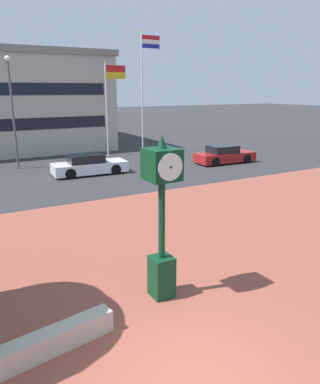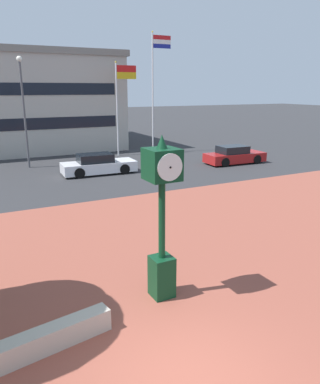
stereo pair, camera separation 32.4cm
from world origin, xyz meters
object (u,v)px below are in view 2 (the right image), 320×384
object	(u,v)px
car_street_mid	(234,156)
street_lamp_post	(23,102)
street_clock	(162,212)
flagpole_primary	(120,99)
car_street_far	(98,165)
flagpole_secondary	(155,83)

from	to	relation	value
car_street_mid	street_lamp_post	size ratio (longest dim) A/B	0.62
street_clock	flagpole_primary	xyz separation A→B (m)	(6.82, 20.58, 2.11)
car_street_mid	flagpole_primary	size ratio (longest dim) A/B	0.61
car_street_far	flagpole_secondary	size ratio (longest dim) A/B	0.49
street_clock	street_lamp_post	size ratio (longest dim) A/B	0.58
car_street_far	flagpole_primary	bearing A→B (deg)	149.31
street_lamp_post	flagpole_primary	bearing A→B (deg)	13.73
car_street_far	flagpole_secondary	xyz separation A→B (m)	(6.84, 5.81, 5.07)
street_lamp_post	car_street_mid	bearing A→B (deg)	-20.94
car_street_mid	flagpole_secondary	xyz separation A→B (m)	(-2.96, 6.95, 5.07)
street_clock	street_lamp_post	world-z (taller)	street_lamp_post
street_clock	flagpole_secondary	xyz separation A→B (m)	(9.87, 20.58, 3.35)
street_clock	car_street_far	xyz separation A→B (m)	(3.03, 14.76, -1.72)
street_clock	car_street_far	bearing A→B (deg)	77.40
car_street_far	flagpole_primary	size ratio (longest dim) A/B	0.65
car_street_far	street_lamp_post	bearing A→B (deg)	-135.42
car_street_mid	street_lamp_post	distance (m)	14.86
car_street_mid	car_street_far	xyz separation A→B (m)	(-9.80, 1.13, 0.00)
flagpole_secondary	street_lamp_post	world-z (taller)	flagpole_secondary
car_street_mid	car_street_far	distance (m)	9.86
car_street_mid	flagpole_secondary	world-z (taller)	flagpole_secondary
car_street_mid	street_clock	bearing A→B (deg)	-40.70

